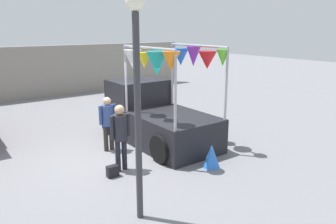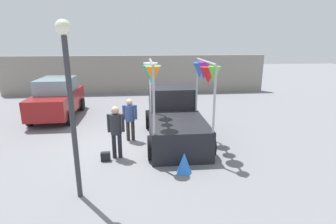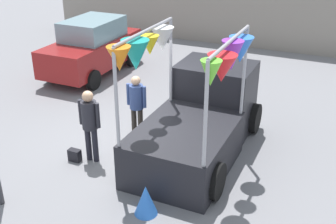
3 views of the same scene
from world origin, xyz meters
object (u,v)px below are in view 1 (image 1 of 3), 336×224
handbag (113,171)px  folded_kite_bundle_azure (212,156)px  vendor_truck (155,112)px  person_vendor (108,119)px  street_lamp (137,79)px  person_customer (120,132)px

handbag → folded_kite_bundle_azure: (2.32, -0.98, 0.16)m
vendor_truck → person_vendor: (-1.65, -0.06, 0.05)m
vendor_truck → street_lamp: 4.83m
person_customer → street_lamp: size_ratio=0.42×
person_vendor → folded_kite_bundle_azure: person_vendor is taller
folded_kite_bundle_azure → vendor_truck: bearing=88.8°
person_customer → handbag: size_ratio=6.04×
person_customer → street_lamp: bearing=-109.2°
handbag → street_lamp: street_lamp is taller
person_customer → person_vendor: size_ratio=1.06×
vendor_truck → person_vendor: 1.65m
vendor_truck → handbag: size_ratio=14.63×
handbag → street_lamp: size_ratio=0.07×
vendor_truck → person_customer: bearing=-143.3°
street_lamp → vendor_truck: bearing=52.5°
vendor_truck → person_customer: vendor_truck is taller
handbag → street_lamp: (-0.37, -1.88, 2.50)m
person_vendor → street_lamp: street_lamp is taller
vendor_truck → street_lamp: street_lamp is taller
person_vendor → street_lamp: 4.06m
person_customer → folded_kite_bundle_azure: size_ratio=2.82×
person_customer → handbag: 0.97m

